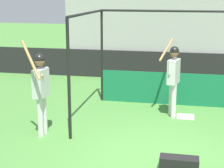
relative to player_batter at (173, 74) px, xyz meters
name	(u,v)px	position (x,y,z in m)	size (l,w,h in m)	color
ground_plane	(154,159)	(-0.19, -2.71, -1.13)	(60.00, 60.00, 0.00)	#477F38
outfield_wall	(173,66)	(-0.19, 4.15, -0.61)	(24.00, 0.12, 1.04)	black
bleacher_section	(176,32)	(-0.19, 6.21, 0.43)	(8.15, 4.00, 3.12)	#9E9E99
batting_cage	(170,70)	(-0.11, 0.47, 0.00)	(4.10, 3.16, 2.69)	black
home_plate	(185,117)	(0.36, -0.01, -1.12)	(0.44, 0.44, 0.02)	white
player_batter	(173,74)	(0.00, 0.00, 0.00)	(0.56, 0.96, 1.97)	silver
player_waiting	(41,86)	(-2.80, -1.96, 0.03)	(0.53, 0.80, 2.18)	silver
equipment_bag	(179,164)	(0.29, -3.14, -0.99)	(0.70, 0.28, 0.28)	black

